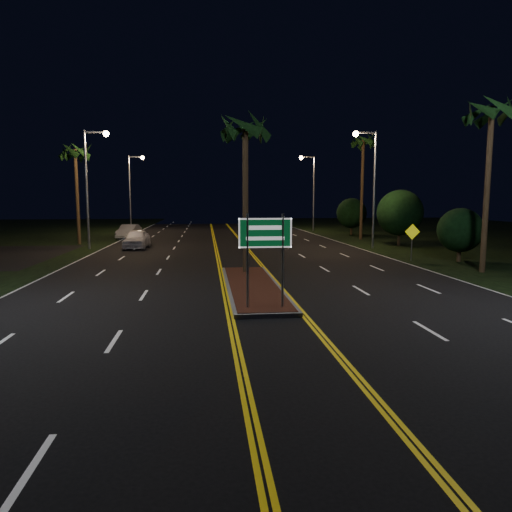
{
  "coord_description": "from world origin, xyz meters",
  "views": [
    {
      "loc": [
        -1.97,
        -12.34,
        3.81
      ],
      "look_at": [
        -0.29,
        3.0,
        1.9
      ],
      "focal_mm": 32.0,
      "sensor_mm": 36.0,
      "label": 1
    }
  ],
  "objects": [
    {
      "name": "streetlight_left_far",
      "position": [
        -10.61,
        44.0,
        5.66
      ],
      "size": [
        1.91,
        0.44,
        9.0
      ],
      "color": "gray",
      "rests_on": "ground"
    },
    {
      "name": "warning_sign",
      "position": [
        10.8,
        14.76,
        1.48
      ],
      "size": [
        0.97,
        0.07,
        2.3
      ],
      "rotation": [
        0.0,
        0.0,
        0.01
      ],
      "color": "gray",
      "rests_on": "ground"
    },
    {
      "name": "palm_right_near",
      "position": [
        12.5,
        10.0,
        8.21
      ],
      "size": [
        2.4,
        2.4,
        9.3
      ],
      "color": "#382819",
      "rests_on": "ground"
    },
    {
      "name": "ground",
      "position": [
        0.0,
        0.0,
        0.0
      ],
      "size": [
        120.0,
        120.0,
        0.0
      ],
      "primitive_type": "plane",
      "color": "black",
      "rests_on": "ground"
    },
    {
      "name": "streetlight_right_far",
      "position": [
        10.61,
        42.0,
        5.66
      ],
      "size": [
        1.91,
        0.44,
        9.0
      ],
      "color": "gray",
      "rests_on": "ground"
    },
    {
      "name": "streetlight_left_mid",
      "position": [
        -10.61,
        24.0,
        5.66
      ],
      "size": [
        1.91,
        0.44,
        9.0
      ],
      "color": "gray",
      "rests_on": "ground"
    },
    {
      "name": "palm_left_far",
      "position": [
        -12.8,
        28.0,
        7.75
      ],
      "size": [
        2.4,
        2.4,
        8.8
      ],
      "color": "#382819",
      "rests_on": "ground"
    },
    {
      "name": "palm_median",
      "position": [
        0.0,
        10.5,
        7.28
      ],
      "size": [
        2.4,
        2.4,
        8.3
      ],
      "color": "#382819",
      "rests_on": "ground"
    },
    {
      "name": "median_island",
      "position": [
        0.0,
        7.0,
        0.08
      ],
      "size": [
        2.25,
        10.25,
        0.17
      ],
      "color": "gray",
      "rests_on": "ground"
    },
    {
      "name": "car_near",
      "position": [
        -7.42,
        24.25,
        0.85
      ],
      "size": [
        2.33,
        5.18,
        1.71
      ],
      "primitive_type": "imported",
      "rotation": [
        0.0,
        0.0,
        -0.03
      ],
      "color": "white",
      "rests_on": "ground"
    },
    {
      "name": "car_far",
      "position": [
        -9.5,
        33.35,
        0.81
      ],
      "size": [
        2.68,
        5.07,
        1.61
      ],
      "primitive_type": "imported",
      "rotation": [
        0.0,
        0.0,
        -0.13
      ],
      "color": "silver",
      "rests_on": "ground"
    },
    {
      "name": "highway_sign",
      "position": [
        0.0,
        2.8,
        2.4
      ],
      "size": [
        1.8,
        0.08,
        3.2
      ],
      "color": "gray",
      "rests_on": "ground"
    },
    {
      "name": "shrub_near",
      "position": [
        13.5,
        14.0,
        1.95
      ],
      "size": [
        2.7,
        2.7,
        3.3
      ],
      "color": "#382819",
      "rests_on": "ground"
    },
    {
      "name": "streetlight_right_mid",
      "position": [
        10.61,
        22.0,
        5.66
      ],
      "size": [
        1.91,
        0.44,
        9.0
      ],
      "color": "gray",
      "rests_on": "ground"
    },
    {
      "name": "palm_right_far",
      "position": [
        12.8,
        30.0,
        9.14
      ],
      "size": [
        2.4,
        2.4,
        10.3
      ],
      "color": "#382819",
      "rests_on": "ground"
    },
    {
      "name": "shrub_mid",
      "position": [
        14.0,
        24.0,
        2.73
      ],
      "size": [
        3.78,
        3.78,
        4.62
      ],
      "color": "#382819",
      "rests_on": "ground"
    },
    {
      "name": "shrub_far",
      "position": [
        13.8,
        36.0,
        2.34
      ],
      "size": [
        3.24,
        3.24,
        3.96
      ],
      "color": "#382819",
      "rests_on": "ground"
    }
  ]
}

